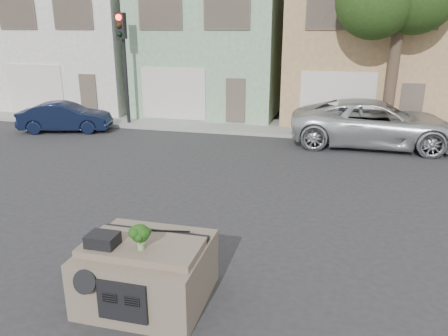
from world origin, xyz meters
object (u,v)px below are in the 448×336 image
at_px(traffic_signal, 125,71).
at_px(broccoli, 140,237).
at_px(navy_sedan, 67,131).
at_px(silver_pickup, 373,146).

xyz_separation_m(traffic_signal, broccoli, (6.56, -12.82, -1.21)).
bearing_deg(traffic_signal, navy_sedan, -142.35).
bearing_deg(navy_sedan, silver_pickup, -102.69).
distance_m(traffic_signal, broccoli, 14.45).
bearing_deg(navy_sedan, traffic_signal, -68.44).
distance_m(navy_sedan, broccoli, 14.22).
distance_m(navy_sedan, silver_pickup, 13.16).
height_order(navy_sedan, traffic_signal, traffic_signal).
xyz_separation_m(navy_sedan, broccoli, (8.75, -11.13, 1.34)).
height_order(navy_sedan, silver_pickup, silver_pickup).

